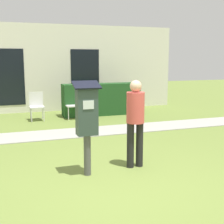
# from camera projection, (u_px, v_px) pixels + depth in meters

# --- Properties ---
(ground_plane) EXTENTS (40.00, 40.00, 0.00)m
(ground_plane) POSITION_uv_depth(u_px,v_px,m) (115.00, 183.00, 4.95)
(ground_plane) COLOR olive
(sidewalk) EXTENTS (12.00, 1.10, 0.02)m
(sidewalk) POSITION_uv_depth(u_px,v_px,m) (70.00, 133.00, 8.22)
(sidewalk) COLOR #A3A099
(sidewalk) RESTS_ON ground
(building_facade) EXTENTS (10.00, 0.26, 3.20)m
(building_facade) POSITION_uv_depth(u_px,v_px,m) (48.00, 68.00, 11.55)
(building_facade) COLOR silver
(building_facade) RESTS_ON ground
(parking_meter) EXTENTS (0.44, 0.31, 1.59)m
(parking_meter) POSITION_uv_depth(u_px,v_px,m) (87.00, 116.00, 5.14)
(parking_meter) COLOR #4C4C4C
(parking_meter) RESTS_ON ground
(person_standing) EXTENTS (0.32, 0.32, 1.58)m
(person_standing) POSITION_uv_depth(u_px,v_px,m) (135.00, 117.00, 5.55)
(person_standing) COLOR black
(person_standing) RESTS_ON ground
(outdoor_chair_left) EXTENTS (0.44, 0.44, 0.90)m
(outdoor_chair_left) POSITION_uv_depth(u_px,v_px,m) (36.00, 104.00, 9.93)
(outdoor_chair_left) COLOR silver
(outdoor_chair_left) RESTS_ON ground
(outdoor_chair_middle) EXTENTS (0.44, 0.44, 0.90)m
(outdoor_chair_middle) POSITION_uv_depth(u_px,v_px,m) (72.00, 103.00, 10.21)
(outdoor_chair_middle) COLOR silver
(outdoor_chair_middle) RESTS_ON ground
(hedge_row) EXTENTS (2.72, 0.60, 1.10)m
(hedge_row) POSITION_uv_depth(u_px,v_px,m) (101.00, 99.00, 10.90)
(hedge_row) COLOR #1E471E
(hedge_row) RESTS_ON ground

